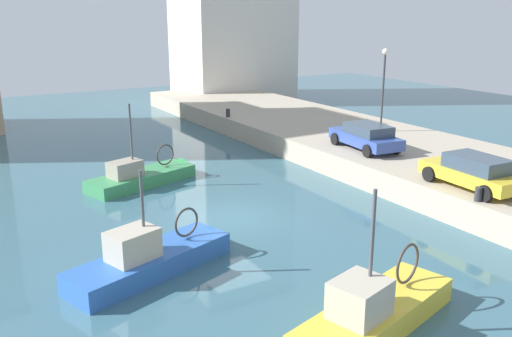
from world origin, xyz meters
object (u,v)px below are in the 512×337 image
at_px(parked_car_blue, 366,136).
at_px(quay_streetlamp, 384,76).
at_px(fishing_boat_blue, 159,265).
at_px(parked_car_yellow, 473,172).
at_px(mooring_bollard_north, 228,113).
at_px(fishing_boat_green, 148,180).
at_px(mooring_bollard_mid, 478,194).
at_px(fishing_boat_yellow, 380,319).

relative_size(parked_car_blue, quay_streetlamp, 0.92).
height_order(fishing_boat_blue, parked_car_yellow, fishing_boat_blue).
distance_m(fishing_boat_blue, mooring_bollard_north, 20.50).
distance_m(parked_car_blue, mooring_bollard_north, 11.83).
relative_size(fishing_boat_blue, mooring_bollard_north, 11.90).
height_order(fishing_boat_green, parked_car_blue, fishing_boat_green).
bearing_deg(mooring_bollard_mid, mooring_bollard_north, 90.00).
xyz_separation_m(mooring_bollard_north, quay_streetlamp, (5.65, -8.72, 2.98)).
bearing_deg(fishing_boat_green, fishing_boat_yellow, -86.64).
relative_size(mooring_bollard_mid, quay_streetlamp, 0.11).
bearing_deg(mooring_bollard_north, mooring_bollard_mid, -90.00).
bearing_deg(fishing_boat_green, quay_streetlamp, -4.02).
bearing_deg(fishing_boat_blue, fishing_boat_green, 71.88).
distance_m(fishing_boat_blue, parked_car_blue, 14.48).
distance_m(fishing_boat_green, mooring_bollard_mid, 15.03).
bearing_deg(parked_car_blue, quay_streetlamp, 37.86).
bearing_deg(parked_car_yellow, fishing_boat_blue, 171.19).
bearing_deg(quay_streetlamp, fishing_boat_green, 175.98).
height_order(parked_car_blue, parked_car_yellow, parked_car_yellow).
xyz_separation_m(fishing_boat_blue, parked_car_yellow, (12.66, -1.96, 1.76)).
distance_m(fishing_boat_green, mooring_bollard_north, 11.60).
xyz_separation_m(fishing_boat_yellow, mooring_bollard_north, (7.65, 23.03, 1.33)).
bearing_deg(mooring_bollard_mid, quay_streetlamp, 63.40).
xyz_separation_m(fishing_boat_blue, mooring_bollard_north, (11.55, 16.88, 1.34)).
bearing_deg(parked_car_yellow, fishing_boat_green, 130.97).
bearing_deg(mooring_bollard_north, fishing_boat_blue, -124.38).
bearing_deg(parked_car_yellow, mooring_bollard_north, 93.35).
height_order(parked_car_yellow, mooring_bollard_mid, parked_car_yellow).
relative_size(fishing_boat_blue, parked_car_yellow, 1.51).
xyz_separation_m(mooring_bollard_mid, quay_streetlamp, (5.65, 11.28, 2.98)).
distance_m(parked_car_yellow, mooring_bollard_mid, 1.66).
bearing_deg(parked_car_blue, mooring_bollard_north, 98.97).
bearing_deg(fishing_boat_green, parked_car_yellow, -49.03).
relative_size(parked_car_yellow, mooring_bollard_north, 7.87).
height_order(parked_car_yellow, mooring_bollard_north, parked_car_yellow).
distance_m(fishing_boat_green, parked_car_yellow, 14.84).
relative_size(fishing_boat_blue, parked_car_blue, 1.48).
bearing_deg(fishing_boat_yellow, parked_car_yellow, 25.57).
relative_size(parked_car_yellow, quay_streetlamp, 0.90).
height_order(fishing_boat_blue, quay_streetlamp, quay_streetlamp).
distance_m(fishing_boat_green, quay_streetlamp, 14.89).
relative_size(fishing_boat_yellow, parked_car_yellow, 1.51).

